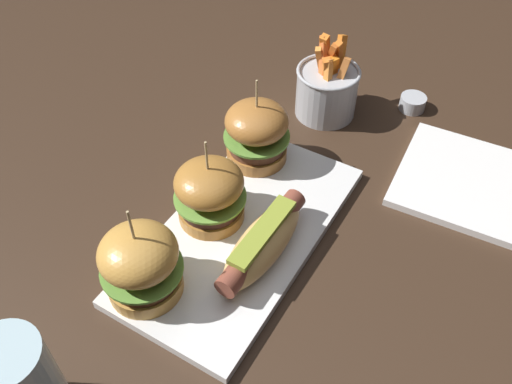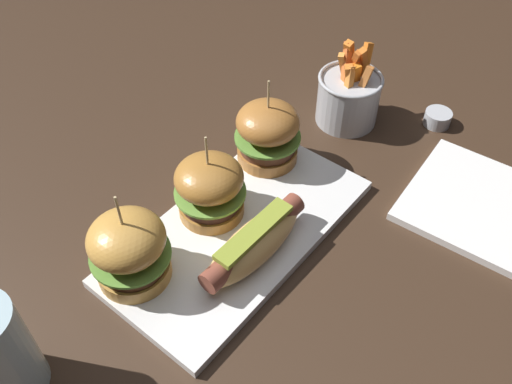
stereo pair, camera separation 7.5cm
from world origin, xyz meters
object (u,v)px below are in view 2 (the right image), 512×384
Objects in this scene: platter_main at (239,231)px; side_plate at (478,204)px; slider_center at (212,186)px; slider_left at (129,250)px; slider_right at (268,133)px; fries_bucket at (349,96)px; sauce_ramekin at (438,118)px; hot_dog at (254,242)px.

platter_main is 1.96× the size of side_plate.
side_plate is at bearing -48.52° from slider_center.
slider_left reaches higher than side_plate.
slider_right is 0.73× the size of side_plate.
slider_right reaches higher than slider_center.
slider_center is 0.96× the size of fries_bucket.
side_plate is at bearing -135.66° from sauce_ramekin.
slider_right is at bearing 168.57° from fries_bucket.
platter_main is 2.80× the size of slider_center.
slider_center is at bearing 131.48° from side_plate.
slider_left is at bearing -179.27° from slider_right.
fries_bucket is (0.31, 0.02, 0.04)m from platter_main.
sauce_ramekin is at bearing -56.06° from fries_bucket.
slider_right is (0.16, 0.10, 0.02)m from hot_dog.
sauce_ramekin is (0.39, -0.10, 0.01)m from platter_main.
slider_center is 0.42m from sauce_ramekin.
fries_bucket is at bearing 4.07° from platter_main.
platter_main is 2.16× the size of hot_dog.
slider_right is at bearing 112.48° from side_plate.
slider_left is at bearing 163.55° from sauce_ramekin.
slider_right reaches higher than fries_bucket.
hot_dog is at bearing -105.34° from slider_center.
slider_right is at bearing 22.60° from platter_main.
slider_left is at bearing 143.95° from side_plate.
platter_main is 2.68× the size of fries_bucket.
slider_left reaches higher than sauce_ramekin.
slider_left reaches higher than hot_dog.
sauce_ramekin is at bearing -8.12° from hot_dog.
hot_dog is 0.19m from slider_right.
slider_right is at bearing 0.73° from slider_left.
platter_main is 0.16m from slider_left.
platter_main is 0.41m from sauce_ramekin.
slider_center reaches higher than sauce_ramekin.
slider_left is 0.50m from side_plate.
hot_dog is at bearing -168.45° from fries_bucket.
side_plate is at bearing -42.62° from platter_main.
hot_dog is at bearing -115.48° from platter_main.
slider_center reaches higher than side_plate.
hot_dog is at bearing -39.56° from slider_left.
sauce_ramekin is at bearing 44.34° from side_plate.
sauce_ramekin is (0.41, -0.06, -0.03)m from hot_dog.
sauce_ramekin is (0.09, -0.13, -0.03)m from fries_bucket.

